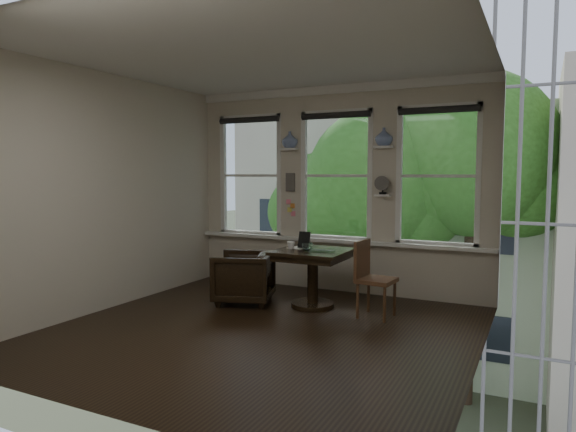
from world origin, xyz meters
The scene contains 25 objects.
ground centered at (0.00, 0.00, 0.00)m, with size 4.50×4.50×0.00m, color black.
ceiling centered at (0.00, 0.00, 3.00)m, with size 4.50×4.50×0.00m, color silver.
wall_back centered at (0.00, 2.25, 1.50)m, with size 4.50×4.50×0.00m, color beige.
wall_front centered at (0.00, -2.25, 1.50)m, with size 4.50×4.50×0.00m, color beige.
wall_left centered at (-2.25, 0.00, 1.50)m, with size 4.50×4.50×0.00m, color beige.
wall_right centered at (2.25, 0.00, 1.50)m, with size 4.50×4.50×0.00m, color beige.
window_left centered at (-1.45, 2.25, 1.70)m, with size 1.10×0.12×1.90m, color white, non-canonical shape.
window_center centered at (0.00, 2.25, 1.70)m, with size 1.10×0.12×1.90m, color white, non-canonical shape.
window_right centered at (1.45, 2.25, 1.70)m, with size 1.10×0.12×1.90m, color white, non-canonical shape.
shelf_left centered at (-0.72, 2.15, 2.10)m, with size 0.26×0.16×0.03m, color white.
shelf_right centered at (0.72, 2.15, 2.10)m, with size 0.26×0.16×0.03m, color white.
intercom centered at (-0.72, 2.18, 1.60)m, with size 0.14×0.06×0.28m, color #59544F.
sticky_notes centered at (-0.72, 2.19, 1.25)m, with size 0.16×0.01×0.24m, color pink, non-canonical shape.
desk_fan centered at (0.72, 2.13, 1.53)m, with size 0.20×0.20×0.24m, color #59544F, non-canonical shape.
vase_left centered at (-0.72, 2.15, 2.24)m, with size 0.24×0.24×0.25m, color silver.
vase_right centered at (0.72, 2.15, 2.24)m, with size 0.24×0.24×0.25m, color silver.
table centered at (0.09, 1.18, 0.38)m, with size 0.90×0.90×0.75m, color black, non-canonical shape.
armchair_left centered at (-0.83, 0.96, 0.34)m, with size 0.74×0.76×0.69m, color black.
cushion_red centered at (-0.83, 0.96, 0.45)m, with size 0.45×0.45×0.06m, color maroon.
side_chair_right centered at (0.96, 1.09, 0.46)m, with size 0.42×0.42×0.92m, color #4A271A, non-canonical shape.
laptop centered at (0.27, 1.04, 0.76)m, with size 0.30×0.19×0.02m, color black.
mug centered at (-0.20, 1.12, 0.80)m, with size 0.11×0.11×0.10m, color white.
drinking_glass centered at (0.07, 1.05, 0.80)m, with size 0.14×0.14×0.11m, color white.
tablet centered at (-0.08, 1.26, 0.86)m, with size 0.16×0.02×0.22m, color black.
papers centered at (-0.15, 1.28, 0.75)m, with size 0.22×0.30×0.00m, color silver.
Camera 1 is at (2.71, -4.84, 1.74)m, focal length 32.00 mm.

